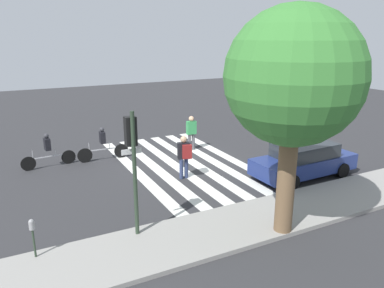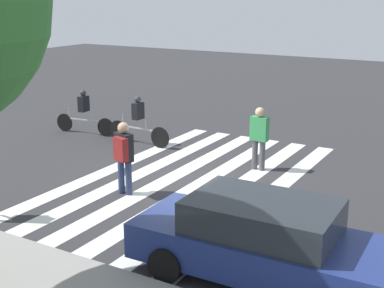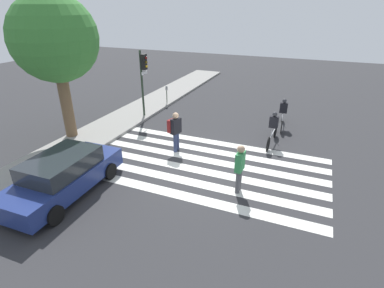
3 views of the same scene
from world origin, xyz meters
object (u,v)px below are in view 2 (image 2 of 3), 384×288
Objects in this scene: pedestrian_adult_yellow_jacket at (259,135)px; cyclist_mid_street at (138,119)px; car_parked_dark_suv at (262,240)px; pedestrian_adult_tall_backpack at (123,153)px; cyclist_far_lane at (84,110)px.

pedestrian_adult_yellow_jacket reaches higher than cyclist_mid_street.
car_parked_dark_suv is at bearing 141.27° from cyclist_mid_street.
cyclist_mid_street reaches higher than car_parked_dark_suv.
pedestrian_adult_tall_backpack is 0.75× the size of cyclist_mid_street.
car_parked_dark_suv is at bearing -62.59° from pedestrian_adult_yellow_jacket.
cyclist_mid_street is at bearing 138.03° from pedestrian_adult_tall_backpack.
pedestrian_adult_yellow_jacket is 4.60m from cyclist_mid_street.
pedestrian_adult_yellow_jacket is 0.40× the size of car_parked_dark_suv.
cyclist_far_lane is 11.44m from car_parked_dark_suv.
pedestrian_adult_tall_backpack is 5.11m from car_parked_dark_suv.
pedestrian_adult_tall_backpack is at bearing 134.20° from cyclist_far_lane.
cyclist_far_lane reaches higher than car_parked_dark_suv.
cyclist_far_lane is at bearing -1.12° from cyclist_mid_street.
pedestrian_adult_yellow_jacket is 6.19m from car_parked_dark_suv.
pedestrian_adult_tall_backpack is at bearing -26.10° from car_parked_dark_suv.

